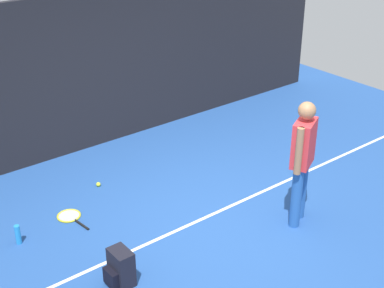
{
  "coord_description": "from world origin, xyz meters",
  "views": [
    {
      "loc": [
        -4.02,
        -4.68,
        4.21
      ],
      "look_at": [
        0.0,
        0.4,
        1.0
      ],
      "focal_mm": 52.12,
      "sensor_mm": 36.0,
      "label": 1
    }
  ],
  "objects_px": {
    "backpack": "(120,268)",
    "water_bottle": "(18,235)",
    "tennis_player": "(302,156)",
    "tennis_ball_by_fence": "(98,184)",
    "tennis_racket": "(70,217)"
  },
  "relations": [
    {
      "from": "tennis_ball_by_fence",
      "to": "water_bottle",
      "type": "distance_m",
      "value": 1.6
    },
    {
      "from": "water_bottle",
      "to": "tennis_racket",
      "type": "bearing_deg",
      "value": 9.32
    },
    {
      "from": "backpack",
      "to": "tennis_ball_by_fence",
      "type": "height_order",
      "value": "backpack"
    },
    {
      "from": "tennis_player",
      "to": "tennis_ball_by_fence",
      "type": "relative_size",
      "value": 25.76
    },
    {
      "from": "tennis_player",
      "to": "backpack",
      "type": "relative_size",
      "value": 3.86
    },
    {
      "from": "tennis_player",
      "to": "water_bottle",
      "type": "distance_m",
      "value": 3.69
    },
    {
      "from": "tennis_ball_by_fence",
      "to": "backpack",
      "type": "bearing_deg",
      "value": -113.22
    },
    {
      "from": "tennis_racket",
      "to": "backpack",
      "type": "bearing_deg",
      "value": 167.17
    },
    {
      "from": "backpack",
      "to": "water_bottle",
      "type": "bearing_deg",
      "value": -157.26
    },
    {
      "from": "tennis_player",
      "to": "tennis_ball_by_fence",
      "type": "distance_m",
      "value": 3.06
    },
    {
      "from": "tennis_ball_by_fence",
      "to": "water_bottle",
      "type": "xyz_separation_m",
      "value": [
        -1.48,
        -0.61,
        0.1
      ]
    },
    {
      "from": "tennis_racket",
      "to": "tennis_ball_by_fence",
      "type": "relative_size",
      "value": 9.53
    },
    {
      "from": "water_bottle",
      "to": "tennis_player",
      "type": "bearing_deg",
      "value": -30.26
    },
    {
      "from": "tennis_player",
      "to": "tennis_ball_by_fence",
      "type": "bearing_deg",
      "value": -82.61
    },
    {
      "from": "tennis_ball_by_fence",
      "to": "tennis_player",
      "type": "bearing_deg",
      "value": -56.08
    }
  ]
}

